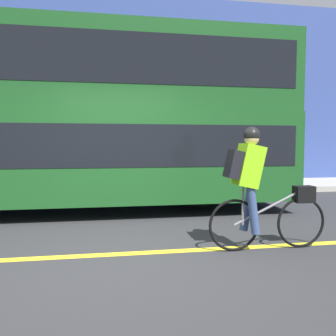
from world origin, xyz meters
TOP-DOWN VIEW (x-y plane):
  - ground_plane at (0.00, 0.00)m, footprint 80.00×80.00m
  - road_center_line at (0.00, 0.11)m, footprint 50.00×0.14m
  - sidewalk_curb at (0.00, 5.94)m, footprint 60.00×2.43m
  - building_facade at (0.00, 7.30)m, footprint 60.00×0.30m
  - bus at (-1.25, 3.09)m, footprint 9.69×2.47m
  - cyclist_on_bike at (1.77, 0.00)m, footprint 1.63×0.32m

SIDE VIEW (x-z plane):
  - ground_plane at x=0.00m, z-range 0.00..0.00m
  - road_center_line at x=0.00m, z-range 0.00..0.01m
  - sidewalk_curb at x=0.00m, z-range 0.00..0.16m
  - cyclist_on_bike at x=1.77m, z-range 0.06..1.69m
  - bus at x=-1.25m, z-range 0.20..3.85m
  - building_facade at x=0.00m, z-range 0.00..6.36m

